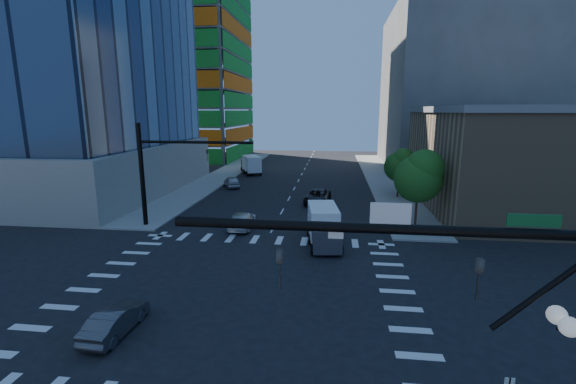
# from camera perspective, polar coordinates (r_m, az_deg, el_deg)

# --- Properties ---
(ground) EXTENTS (160.00, 160.00, 0.00)m
(ground) POSITION_cam_1_polar(r_m,az_deg,el_deg) (23.03, -7.16, -14.32)
(ground) COLOR black
(ground) RESTS_ON ground
(road_markings) EXTENTS (20.00, 20.00, 0.01)m
(road_markings) POSITION_cam_1_polar(r_m,az_deg,el_deg) (23.03, -7.16, -14.31)
(road_markings) COLOR silver
(road_markings) RESTS_ON ground
(sidewalk_ne) EXTENTS (5.00, 60.00, 0.15)m
(sidewalk_ne) POSITION_cam_1_polar(r_m,az_deg,el_deg) (61.27, 13.65, 2.13)
(sidewalk_ne) COLOR gray
(sidewalk_ne) RESTS_ON ground
(sidewalk_nw) EXTENTS (5.00, 60.00, 0.15)m
(sidewalk_nw) POSITION_cam_1_polar(r_m,az_deg,el_deg) (63.37, -9.43, 2.62)
(sidewalk_nw) COLOR gray
(sidewalk_nw) RESTS_ON ground
(construction_building) EXTENTS (25.16, 34.50, 70.60)m
(construction_building) POSITION_cam_1_polar(r_m,az_deg,el_deg) (89.37, -15.65, 20.82)
(construction_building) COLOR slate
(construction_building) RESTS_ON ground
(commercial_building) EXTENTS (20.50, 22.50, 10.60)m
(commercial_building) POSITION_cam_1_polar(r_m,az_deg,el_deg) (46.67, 32.03, 4.17)
(commercial_building) COLOR #987B58
(commercial_building) RESTS_ON ground
(bg_building_ne) EXTENTS (24.00, 30.00, 28.00)m
(bg_building_ne) POSITION_cam_1_polar(r_m,az_deg,el_deg) (78.19, 23.80, 13.77)
(bg_building_ne) COLOR #5D5953
(bg_building_ne) RESTS_ON ground
(signal_mast_se) EXTENTS (10.51, 2.48, 9.00)m
(signal_mast_se) POSITION_cam_1_polar(r_m,az_deg,el_deg) (11.30, 36.21, -17.62)
(signal_mast_se) COLOR black
(signal_mast_se) RESTS_ON sidewalk_se
(signal_mast_nw) EXTENTS (10.20, 0.40, 9.00)m
(signal_mast_nw) POSITION_cam_1_polar(r_m,az_deg,el_deg) (35.30, -18.75, 3.72)
(signal_mast_nw) COLOR black
(signal_mast_nw) RESTS_ON sidewalk_nw
(tree_south) EXTENTS (4.16, 4.16, 6.82)m
(tree_south) POSITION_cam_1_polar(r_m,az_deg,el_deg) (35.13, 19.01, 2.33)
(tree_south) COLOR #382316
(tree_south) RESTS_ON sidewalk_ne
(tree_north) EXTENTS (3.54, 3.52, 5.78)m
(tree_north) POSITION_cam_1_polar(r_m,az_deg,el_deg) (46.95, 16.34, 3.91)
(tree_north) COLOR #382316
(tree_north) RESTS_ON sidewalk_ne
(car_nb_far) EXTENTS (3.07, 5.72, 1.53)m
(car_nb_far) POSITION_cam_1_polar(r_m,az_deg,el_deg) (43.05, 4.40, -0.70)
(car_nb_far) COLOR black
(car_nb_far) RESTS_ON ground
(car_sb_near) EXTENTS (2.21, 4.96, 1.41)m
(car_sb_near) POSITION_cam_1_polar(r_m,az_deg,el_deg) (34.28, -6.82, -4.15)
(car_sb_near) COLOR silver
(car_sb_near) RESTS_ON ground
(car_sb_mid) EXTENTS (3.42, 4.74, 1.50)m
(car_sb_mid) POSITION_cam_1_polar(r_m,az_deg,el_deg) (52.62, -8.32, 1.51)
(car_sb_mid) COLOR #B6B7BE
(car_sb_mid) RESTS_ON ground
(car_sb_cross) EXTENTS (1.51, 3.93, 1.28)m
(car_sb_cross) POSITION_cam_1_polar(r_m,az_deg,el_deg) (20.41, -24.18, -16.98)
(car_sb_cross) COLOR #444449
(car_sb_cross) RESTS_ON ground
(box_truck_near) EXTENTS (3.01, 5.70, 2.86)m
(box_truck_near) POSITION_cam_1_polar(r_m,az_deg,el_deg) (29.71, 5.36, -5.52)
(box_truck_near) COLOR black
(box_truck_near) RESTS_ON ground
(box_truck_far) EXTENTS (4.54, 6.18, 2.98)m
(box_truck_far) POSITION_cam_1_polar(r_m,az_deg,el_deg) (63.74, -5.56, 3.91)
(box_truck_far) COLOR black
(box_truck_far) RESTS_ON ground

